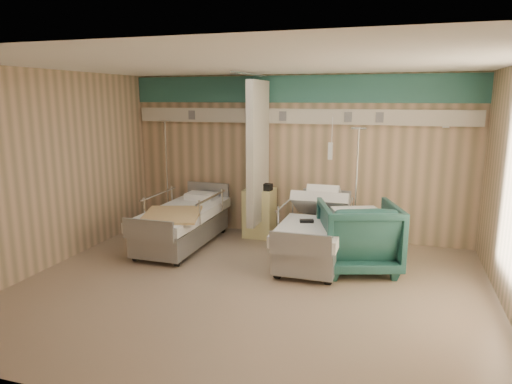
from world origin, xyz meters
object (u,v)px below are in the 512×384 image
at_px(bed_left, 183,227).
at_px(bedside_cabinet, 259,213).
at_px(visitor_armchair, 358,236).
at_px(iv_stand_left, 168,205).
at_px(iv_stand_right, 355,222).
at_px(bed_right, 315,240).

height_order(bed_left, bedside_cabinet, bedside_cabinet).
bearing_deg(bed_left, visitor_armchair, -3.98).
relative_size(visitor_armchair, iv_stand_left, 0.54).
xyz_separation_m(bedside_cabinet, iv_stand_right, (1.65, -0.05, -0.03)).
distance_m(bed_left, iv_stand_right, 2.83).
distance_m(bedside_cabinet, iv_stand_right, 1.65).
distance_m(bedside_cabinet, iv_stand_left, 1.83).
bearing_deg(bed_right, iv_stand_left, 162.04).
xyz_separation_m(bed_left, iv_stand_right, (2.70, 0.85, 0.08)).
height_order(bed_right, bedside_cabinet, bedside_cabinet).
distance_m(iv_stand_right, iv_stand_left, 3.49).
xyz_separation_m(bedside_cabinet, iv_stand_left, (-1.83, 0.07, -0.01)).
relative_size(bed_right, iv_stand_right, 1.11).
relative_size(bed_right, visitor_armchair, 2.00).
bearing_deg(bed_right, visitor_armchair, -16.95).
xyz_separation_m(iv_stand_right, iv_stand_left, (-3.48, 0.12, 0.01)).
relative_size(bed_right, bed_left, 1.00).
relative_size(bed_right, bedside_cabinet, 2.54).
bearing_deg(bed_right, iv_stand_right, 59.29).
bearing_deg(visitor_armchair, iv_stand_right, -100.23).
bearing_deg(iv_stand_left, visitor_armchair, -17.78).
bearing_deg(bed_right, bed_left, 180.00).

